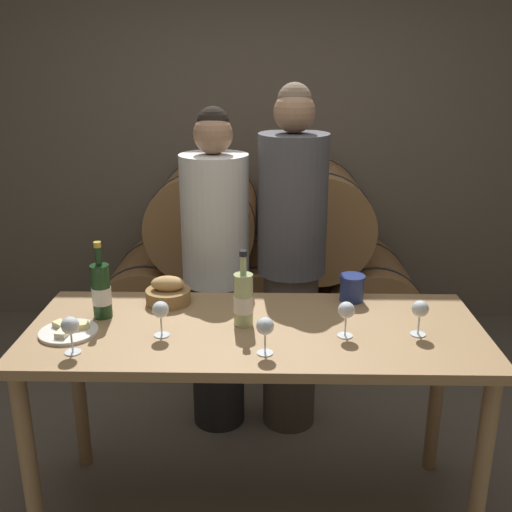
% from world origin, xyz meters
% --- Properties ---
extents(ground_plane, '(10.00, 10.00, 0.00)m').
position_xyz_m(ground_plane, '(0.00, 0.00, 0.00)').
color(ground_plane, '#665E51').
extents(stone_wall_back, '(10.00, 0.12, 3.20)m').
position_xyz_m(stone_wall_back, '(0.00, 2.17, 1.60)').
color(stone_wall_back, '#706656').
rests_on(stone_wall_back, ground_plane).
extents(barrel_stack, '(2.11, 0.87, 1.26)m').
position_xyz_m(barrel_stack, '(-0.00, 1.61, 0.57)').
color(barrel_stack, '#9E7042').
rests_on(barrel_stack, ground_plane).
extents(tasting_table, '(1.81, 0.73, 0.88)m').
position_xyz_m(tasting_table, '(0.00, 0.00, 0.77)').
color(tasting_table, '#99754C').
rests_on(tasting_table, ground_plane).
extents(person_left, '(0.34, 0.34, 1.69)m').
position_xyz_m(person_left, '(-0.21, 0.69, 0.86)').
color(person_left, '#232326').
rests_on(person_left, ground_plane).
extents(person_right, '(0.34, 0.34, 1.79)m').
position_xyz_m(person_right, '(0.17, 0.69, 0.92)').
color(person_right, '#4C4238').
rests_on(person_right, ground_plane).
extents(wine_bottle_red, '(0.08, 0.08, 0.32)m').
position_xyz_m(wine_bottle_red, '(-0.63, 0.09, 1.00)').
color(wine_bottle_red, '#193819').
rests_on(wine_bottle_red, tasting_table).
extents(wine_bottle_white, '(0.08, 0.08, 0.31)m').
position_xyz_m(wine_bottle_white, '(-0.05, 0.03, 0.99)').
color(wine_bottle_white, '#ADBC7F').
rests_on(wine_bottle_white, tasting_table).
extents(blue_crock, '(0.11, 0.11, 0.12)m').
position_xyz_m(blue_crock, '(0.42, 0.28, 0.95)').
color(blue_crock, navy).
rests_on(blue_crock, tasting_table).
extents(bread_basket, '(0.19, 0.19, 0.12)m').
position_xyz_m(bread_basket, '(-0.38, 0.24, 0.93)').
color(bread_basket, olive).
rests_on(bread_basket, tasting_table).
extents(cheese_plate, '(0.23, 0.23, 0.04)m').
position_xyz_m(cheese_plate, '(-0.72, -0.07, 0.89)').
color(cheese_plate, white).
rests_on(cheese_plate, tasting_table).
extents(wine_glass_far_left, '(0.06, 0.06, 0.14)m').
position_xyz_m(wine_glass_far_left, '(-0.66, -0.23, 0.99)').
color(wine_glass_far_left, white).
rests_on(wine_glass_far_left, tasting_table).
extents(wine_glass_left, '(0.06, 0.06, 0.14)m').
position_xyz_m(wine_glass_left, '(-0.36, -0.08, 0.99)').
color(wine_glass_left, white).
rests_on(wine_glass_left, tasting_table).
extents(wine_glass_center, '(0.06, 0.06, 0.14)m').
position_xyz_m(wine_glass_center, '(0.04, -0.22, 0.99)').
color(wine_glass_center, white).
rests_on(wine_glass_center, tasting_table).
extents(wine_glass_right, '(0.06, 0.06, 0.14)m').
position_xyz_m(wine_glass_right, '(0.35, -0.07, 0.99)').
color(wine_glass_right, white).
rests_on(wine_glass_right, tasting_table).
extents(wine_glass_far_right, '(0.06, 0.06, 0.14)m').
position_xyz_m(wine_glass_far_right, '(0.63, -0.05, 0.99)').
color(wine_glass_far_right, white).
rests_on(wine_glass_far_right, tasting_table).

